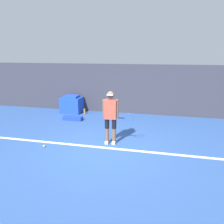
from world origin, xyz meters
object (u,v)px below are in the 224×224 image
(equipment_bag, at_px, (73,118))
(water_bottle, at_px, (84,111))
(covered_chair, at_px, (72,104))
(tennis_player, at_px, (111,115))
(tennis_ball, at_px, (44,146))

(equipment_bag, bearing_deg, water_bottle, 81.26)
(covered_chair, bearing_deg, equipment_bag, -65.43)
(tennis_player, distance_m, tennis_ball, 2.22)
(covered_chair, relative_size, water_bottle, 3.39)
(tennis_player, bearing_deg, equipment_bag, 131.18)
(tennis_ball, xyz_separation_m, covered_chair, (-0.74, 3.89, 0.35))
(equipment_bag, bearing_deg, covered_chair, 114.57)
(covered_chair, xyz_separation_m, equipment_bag, (0.52, -1.14, -0.30))
(equipment_bag, bearing_deg, tennis_player, -43.42)
(covered_chair, bearing_deg, tennis_player, -50.01)
(tennis_ball, distance_m, covered_chair, 3.97)
(tennis_player, distance_m, covered_chair, 4.14)
(tennis_player, xyz_separation_m, covered_chair, (-2.64, 3.14, -0.53))
(tennis_ball, relative_size, equipment_bag, 0.08)
(covered_chair, xyz_separation_m, water_bottle, (0.68, -0.14, -0.25))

